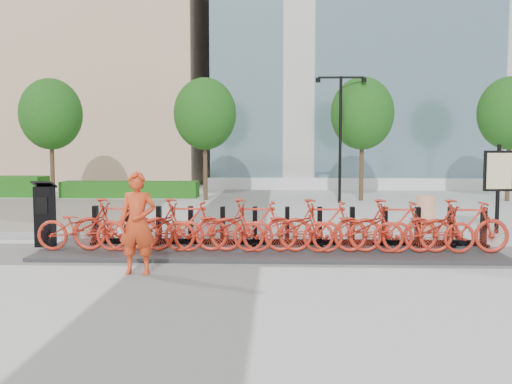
{
  "coord_description": "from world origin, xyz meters",
  "views": [
    {
      "loc": [
        1.48,
        -11.76,
        2.28
      ],
      "look_at": [
        1.0,
        1.5,
        1.2
      ],
      "focal_mm": 40.0,
      "sensor_mm": 36.0,
      "label": 1
    }
  ],
  "objects_px": {
    "bike_0": "(82,227)",
    "worker_red": "(138,223)",
    "construction_barrel": "(426,212)",
    "kiosk": "(45,215)",
    "map_sign": "(498,175)"
  },
  "relations": [
    {
      "from": "kiosk",
      "to": "construction_barrel",
      "type": "distance_m",
      "value": 9.75
    },
    {
      "from": "worker_red",
      "to": "map_sign",
      "type": "xyz_separation_m",
      "value": [
        8.2,
        5.0,
        0.62
      ]
    },
    {
      "from": "worker_red",
      "to": "map_sign",
      "type": "bearing_deg",
      "value": 34.05
    },
    {
      "from": "worker_red",
      "to": "map_sign",
      "type": "relative_size",
      "value": 0.79
    },
    {
      "from": "bike_0",
      "to": "map_sign",
      "type": "bearing_deg",
      "value": -71.84
    },
    {
      "from": "construction_barrel",
      "to": "map_sign",
      "type": "height_order",
      "value": "map_sign"
    },
    {
      "from": "kiosk",
      "to": "worker_red",
      "type": "distance_m",
      "value": 3.42
    },
    {
      "from": "kiosk",
      "to": "map_sign",
      "type": "distance_m",
      "value": 11.16
    },
    {
      "from": "construction_barrel",
      "to": "map_sign",
      "type": "relative_size",
      "value": 0.4
    },
    {
      "from": "worker_red",
      "to": "construction_barrel",
      "type": "relative_size",
      "value": 1.95
    },
    {
      "from": "construction_barrel",
      "to": "bike_0",
      "type": "bearing_deg",
      "value": -154.54
    },
    {
      "from": "construction_barrel",
      "to": "map_sign",
      "type": "distance_m",
      "value": 2.09
    },
    {
      "from": "bike_0",
      "to": "map_sign",
      "type": "distance_m",
      "value": 10.38
    },
    {
      "from": "bike_0",
      "to": "worker_red",
      "type": "height_order",
      "value": "worker_red"
    },
    {
      "from": "kiosk",
      "to": "worker_red",
      "type": "bearing_deg",
      "value": -38.97
    }
  ]
}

